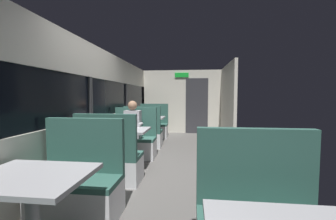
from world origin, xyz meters
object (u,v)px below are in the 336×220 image
at_px(dining_table_near_window, 31,187).
at_px(bench_far_window_facing_end, 144,135).
at_px(bench_far_window_facing_entry, 153,127).
at_px(seated_passenger, 133,134).
at_px(dining_table_far_window, 149,120).
at_px(bench_mid_window_facing_end, 110,162).
at_px(bench_mid_window_facing_entry, 134,142).
at_px(dining_table_mid_window, 124,134).
at_px(bench_near_window_facing_entry, 79,187).

xyz_separation_m(dining_table_near_window, bench_far_window_facing_end, (0.00, 3.95, -0.31)).
bearing_deg(bench_far_window_facing_end, bench_far_window_facing_entry, 90.00).
bearing_deg(bench_far_window_facing_entry, seated_passenger, -90.00).
xyz_separation_m(dining_table_far_window, bench_far_window_facing_end, (0.00, -0.70, -0.31)).
bearing_deg(bench_mid_window_facing_end, dining_table_far_window, 90.00).
distance_m(bench_mid_window_facing_entry, seated_passenger, 0.22).
distance_m(bench_mid_window_facing_entry, bench_far_window_facing_end, 0.93).
bearing_deg(dining_table_mid_window, seated_passenger, 90.00).
height_order(dining_table_near_window, seated_passenger, seated_passenger).
bearing_deg(bench_mid_window_facing_entry, bench_far_window_facing_end, 90.00).
bearing_deg(dining_table_far_window, dining_table_near_window, -90.00).
xyz_separation_m(dining_table_mid_window, seated_passenger, (0.00, 0.63, -0.10)).
bearing_deg(bench_far_window_facing_entry, bench_mid_window_facing_end, -90.00).
height_order(bench_mid_window_facing_end, bench_far_window_facing_entry, same).
bearing_deg(dining_table_near_window, bench_mid_window_facing_entry, 90.00).
height_order(dining_table_near_window, bench_mid_window_facing_end, bench_mid_window_facing_end).
relative_size(bench_far_window_facing_end, bench_far_window_facing_entry, 1.00).
relative_size(bench_mid_window_facing_end, dining_table_far_window, 1.22).
height_order(dining_table_near_window, dining_table_far_window, same).
distance_m(dining_table_far_window, seated_passenger, 1.70).
xyz_separation_m(dining_table_mid_window, bench_mid_window_facing_entry, (0.00, 0.70, -0.31)).
distance_m(bench_far_window_facing_entry, seated_passenger, 2.41).
distance_m(bench_near_window_facing_entry, bench_far_window_facing_entry, 4.65).
xyz_separation_m(dining_table_far_window, bench_far_window_facing_entry, (0.00, 0.70, -0.31)).
xyz_separation_m(bench_mid_window_facing_entry, bench_far_window_facing_end, (0.00, 0.93, 0.00)).
bearing_deg(bench_far_window_facing_end, bench_near_window_facing_entry, -90.00).
relative_size(dining_table_mid_window, bench_mid_window_facing_end, 0.82).
bearing_deg(seated_passenger, bench_mid_window_facing_end, -90.00).
bearing_deg(dining_table_near_window, bench_far_window_facing_end, 90.00).
height_order(bench_mid_window_facing_end, dining_table_far_window, bench_mid_window_facing_end).
relative_size(bench_near_window_facing_entry, dining_table_mid_window, 1.22).
xyz_separation_m(bench_mid_window_facing_end, dining_table_far_window, (0.00, 3.03, 0.31)).
relative_size(dining_table_far_window, bench_far_window_facing_end, 0.82).
relative_size(dining_table_near_window, seated_passenger, 0.71).
xyz_separation_m(bench_near_window_facing_entry, bench_mid_window_facing_end, (0.00, 0.93, 0.00)).
height_order(dining_table_far_window, seated_passenger, seated_passenger).
bearing_deg(dining_table_far_window, bench_far_window_facing_entry, 90.00).
bearing_deg(bench_mid_window_facing_entry, bench_far_window_facing_entry, 90.00).
relative_size(dining_table_mid_window, dining_table_far_window, 1.00).
relative_size(dining_table_near_window, bench_near_window_facing_entry, 0.82).
bearing_deg(bench_far_window_facing_entry, bench_mid_window_facing_entry, -90.00).
distance_m(dining_table_mid_window, bench_mid_window_facing_entry, 0.77).
bearing_deg(bench_far_window_facing_entry, bench_far_window_facing_end, -90.00).
xyz_separation_m(bench_near_window_facing_entry, bench_far_window_facing_entry, (0.00, 4.65, 0.00)).
xyz_separation_m(bench_near_window_facing_entry, bench_far_window_facing_end, (0.00, 3.25, 0.00)).
distance_m(bench_near_window_facing_entry, dining_table_far_window, 3.97).
bearing_deg(dining_table_near_window, seated_passenger, 90.00).
relative_size(dining_table_mid_window, bench_far_window_facing_entry, 0.82).
bearing_deg(bench_mid_window_facing_end, bench_far_window_facing_entry, 90.00).
relative_size(bench_mid_window_facing_entry, dining_table_far_window, 1.22).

